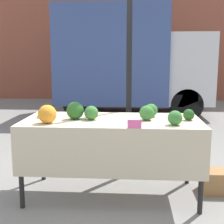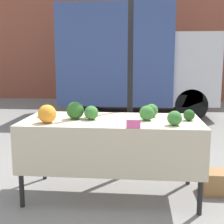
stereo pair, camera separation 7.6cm
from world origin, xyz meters
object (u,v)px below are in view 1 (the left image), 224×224
parked_truck (128,59)px  price_sign (134,124)px  produce_crate (220,181)px  orange_cauliflower (47,114)px

parked_truck → price_sign: parked_truck is taller
price_sign → produce_crate: (0.98, 0.58, -0.78)m
parked_truck → price_sign: bearing=-88.3°
price_sign → produce_crate: bearing=30.4°
parked_truck → orange_cauliflower: 5.50m
orange_cauliflower → price_sign: (0.88, -0.18, -0.05)m
price_sign → parked_truck: bearing=91.7°
parked_truck → orange_cauliflower: bearing=-97.5°
orange_cauliflower → price_sign: orange_cauliflower is taller
produce_crate → parked_truck: bearing=102.9°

